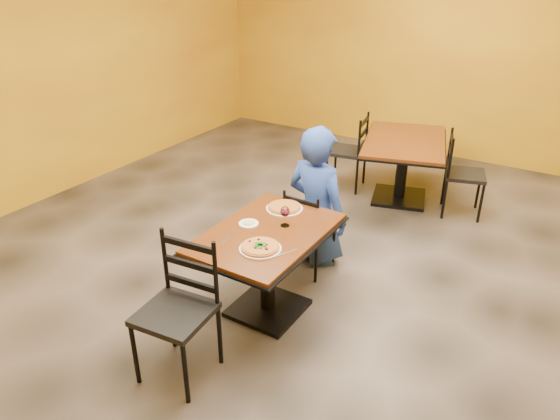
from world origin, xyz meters
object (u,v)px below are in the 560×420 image
Objects in this scene: table_main at (267,253)px; plate_far at (284,208)px; pizza_far at (284,207)px; side_plate at (249,224)px; pizza_main at (260,247)px; chair_main_near at (175,314)px; chair_main_far at (310,230)px; chair_second_left at (347,151)px; chair_second_right at (465,175)px; wine_glass at (285,216)px; diner at (317,195)px; table_second at (403,155)px; plate_main at (260,249)px.

plate_far is at bearing 102.11° from table_main.
side_plate is (-0.10, -0.38, -0.02)m from pizza_far.
pizza_main reaches higher than table_main.
plate_far is 0.02m from pizza_far.
plate_far is (-0.19, 0.66, -0.02)m from pizza_main.
chair_main_far is at bearing 80.28° from chair_main_near.
chair_second_left is 2.34m from plate_far.
table_main is 2.82m from chair_second_right.
wine_glass is (-0.81, -2.52, 0.37)m from chair_second_right.
diner reaches higher than wine_glass.
wine_glass is (-0.09, -2.52, 0.28)m from table_second.
plate_far is at bearing 122.00° from wine_glass.
chair_main_near reaches higher than pizza_far.
wine_glass reaches higher than table_main.
wine_glass is (0.21, 1.08, 0.33)m from chair_main_near.
pizza_main is (0.24, 0.68, 0.26)m from chair_main_near.
chair_main_near is 1.15m from wine_glass.
side_plate is at bearing -104.83° from plate_far.
diner is 1.24m from pizza_main.
chair_main_near is 3.62× the size of pizza_far.
table_main is 0.46m from plate_far.
plate_main is 1.11× the size of pizza_far.
chair_main_near is 3.27× the size of plate_main.
chair_main_far reaches higher than table_second.
chair_second_right is at bearing 72.12° from wine_glass.
chair_main_far is at bearing 138.13° from chair_second_right.
chair_main_far is at bearing 97.34° from plate_main.
table_second is at bearing 80.46° from chair_second_left.
table_second is 1.54× the size of chair_main_near.
chair_main_far is 0.34m from diner.
chair_second_left is 3.04× the size of plate_main.
wine_glass reaches higher than pizza_main.
table_main is 2.68m from table_second.
pizza_main is at bearing 107.67° from diner.
plate_far reaches higher than table_second.
chair_second_left is 5.89× the size of side_plate.
wine_glass is at bearing 95.03° from pizza_main.
chair_second_left is at bearing 73.29° from chair_second_right.
pizza_main is at bearing -43.05° from side_plate.
chair_second_left is at bearing 180.00° from table_second.
chair_main_far is 0.50m from pizza_far.
pizza_far is at bearing 75.17° from side_plate.
chair_second_right is 3.36× the size of pizza_far.
chair_second_right is 2.68m from wine_glass.
side_plate is 0.30m from wine_glass.
side_plate reaches higher than table_main.
diner is (-0.95, -1.71, 0.20)m from chair_second_right.
diner is (0.07, 1.90, 0.16)m from chair_main_near.
plate_main reaches higher than table_second.
chair_second_right reaches higher than table_main.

